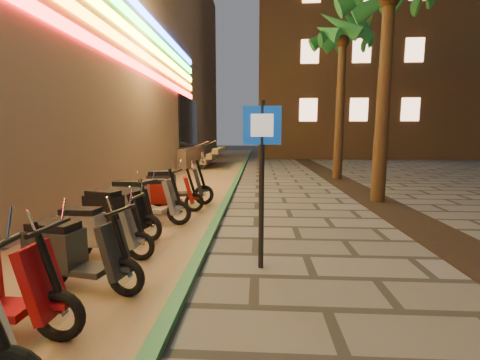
# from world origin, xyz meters

# --- Properties ---
(ground) EXTENTS (120.00, 120.00, 0.00)m
(ground) POSITION_xyz_m (0.00, 0.00, 0.00)
(ground) COLOR #474442
(ground) RESTS_ON ground
(parking_strip) EXTENTS (3.40, 60.00, 0.01)m
(parking_strip) POSITION_xyz_m (-2.60, 10.00, 0.01)
(parking_strip) COLOR #8C7251
(parking_strip) RESTS_ON ground
(green_curb) EXTENTS (0.18, 60.00, 0.10)m
(green_curb) POSITION_xyz_m (-0.90, 10.00, 0.05)
(green_curb) COLOR #286B40
(green_curb) RESTS_ON ground
(planting_strip) EXTENTS (1.20, 40.00, 0.02)m
(planting_strip) POSITION_xyz_m (3.60, 5.00, 0.01)
(planting_strip) COLOR black
(planting_strip) RESTS_ON ground
(apartment_block) EXTENTS (18.00, 16.06, 25.00)m
(apartment_block) POSITION_xyz_m (9.00, 32.00, 12.50)
(apartment_block) COLOR brown
(apartment_block) RESTS_ON ground
(palm_d) EXTENTS (2.97, 3.02, 7.16)m
(palm_d) POSITION_xyz_m (3.60, 12.00, 5.94)
(palm_d) COLOR #472D19
(palm_d) RESTS_ON ground
(pedestrian_sign) EXTENTS (0.54, 0.09, 2.46)m
(pedestrian_sign) POSITION_xyz_m (0.09, 1.97, 1.59)
(pedestrian_sign) COLOR black
(pedestrian_sign) RESTS_ON ground
(scooter_5) EXTENTS (1.62, 0.70, 1.14)m
(scooter_5) POSITION_xyz_m (-2.32, 1.14, 0.49)
(scooter_5) COLOR black
(scooter_5) RESTS_ON ground
(scooter_6) EXTENTS (1.53, 0.53, 1.08)m
(scooter_6) POSITION_xyz_m (-2.54, 2.16, 0.47)
(scooter_6) COLOR black
(scooter_6) RESTS_ON ground
(scooter_7) EXTENTS (1.66, 0.85, 1.18)m
(scooter_7) POSITION_xyz_m (-2.74, 3.28, 0.51)
(scooter_7) COLOR black
(scooter_7) RESTS_ON ground
(scooter_8) EXTENTS (1.79, 0.64, 1.26)m
(scooter_8) POSITION_xyz_m (-2.55, 4.24, 0.55)
(scooter_8) COLOR black
(scooter_8) RESTS_ON ground
(scooter_9) EXTENTS (1.62, 0.84, 1.15)m
(scooter_9) POSITION_xyz_m (-2.35, 5.18, 0.50)
(scooter_9) COLOR black
(scooter_9) RESTS_ON ground
(scooter_10) EXTENTS (1.84, 0.87, 1.30)m
(scooter_10) POSITION_xyz_m (-2.37, 6.09, 0.56)
(scooter_10) COLOR black
(scooter_10) RESTS_ON ground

